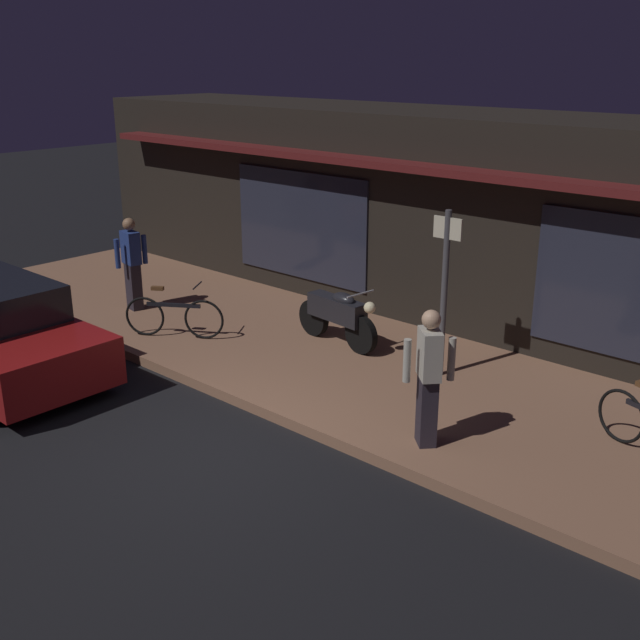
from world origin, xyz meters
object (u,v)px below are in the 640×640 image
bicycle_parked (174,316)px  person_bystander (429,375)px  sign_post (445,284)px  person_photographer (132,262)px  motorcycle (338,315)px

bicycle_parked → person_bystander: 5.16m
person_bystander → sign_post: sign_post is taller
bicycle_parked → person_photographer: person_photographer is taller
person_bystander → sign_post: bearing=118.9°
motorcycle → person_bystander: person_bystander is taller
bicycle_parked → sign_post: size_ratio=0.59×
bicycle_parked → person_photographer: size_ratio=0.85×
person_photographer → person_bystander: size_ratio=1.00×
motorcycle → sign_post: sign_post is taller
person_bystander → motorcycle: bearing=148.2°
person_photographer → person_bystander: (6.84, -0.72, 0.00)m
person_photographer → motorcycle: bearing=15.6°
motorcycle → person_bystander: bearing=-31.8°
person_bystander → bicycle_parked: bearing=176.8°
motorcycle → bicycle_parked: 2.68m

